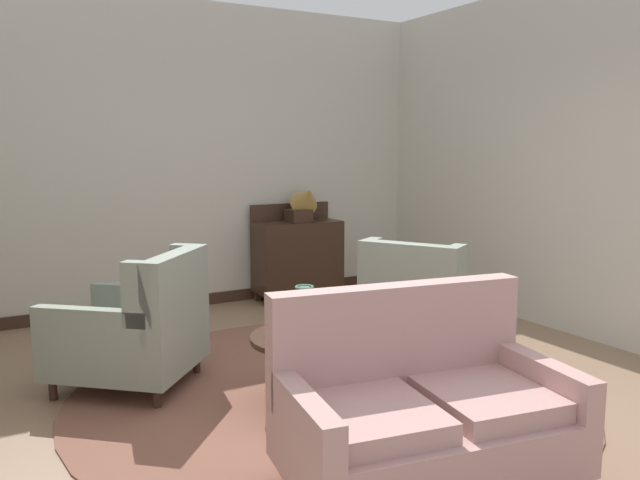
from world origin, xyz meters
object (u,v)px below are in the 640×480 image
armchair_back_corner (138,330)px  armchair_far_left (421,307)px  sideboard (298,255)px  gramophone (305,201)px  settee (421,409)px  porcelain_vase (304,315)px  side_table (404,302)px  coffee_table (309,350)px

armchair_back_corner → armchair_far_left: (2.16, -0.43, -0.01)m
sideboard → gramophone: 0.61m
settee → armchair_back_corner: (-0.90, 2.04, 0.01)m
settee → gramophone: bearing=78.9°
porcelain_vase → armchair_far_left: size_ratio=0.28×
porcelain_vase → armchair_far_left: (1.32, 0.47, -0.22)m
porcelain_vase → gramophone: gramophone is taller
porcelain_vase → gramophone: (1.40, 2.62, 0.47)m
settee → side_table: bearing=64.1°
settee → side_table: size_ratio=2.25×
coffee_table → porcelain_vase: 0.25m
coffee_table → side_table: size_ratio=1.14×
side_table → armchair_back_corner: bearing=174.3°
armchair_far_left → settee: bearing=111.1°
armchair_back_corner → sideboard: size_ratio=1.16×
armchair_back_corner → side_table: armchair_back_corner is taller
armchair_back_corner → coffee_table: bearing=85.6°
porcelain_vase → sideboard: bearing=63.4°
armchair_back_corner → armchair_far_left: armchair_back_corner is taller
coffee_table → sideboard: size_ratio=0.72×
armchair_back_corner → sideboard: (2.20, 1.81, 0.08)m
settee → armchair_far_left: 2.05m
coffee_table → porcelain_vase: (-0.04, -0.01, 0.25)m
porcelain_vase → sideboard: (1.36, 2.71, -0.13)m
porcelain_vase → armchair_far_left: 1.41m
porcelain_vase → settee: settee is taller
coffee_table → side_table: 1.45m
porcelain_vase → armchair_back_corner: armchair_back_corner is taller
armchair_back_corner → armchair_far_left: bearing=119.8°
armchair_far_left → sideboard: sideboard is taller
armchair_back_corner → gramophone: 2.91m
porcelain_vase → settee: 1.16m
settee → side_table: 2.22m
armchair_back_corner → porcelain_vase: bearing=84.2°
sideboard → porcelain_vase: bearing=-116.6°
settee → armchair_far_left: size_ratio=1.29×
armchair_far_left → porcelain_vase: bearing=79.0°
armchair_back_corner → armchair_far_left: size_ratio=1.04×
coffee_table → settee: 1.14m
coffee_table → armchair_far_left: (1.28, 0.47, 0.03)m
sideboard → coffee_table: bearing=-116.0°
settee → armchair_far_left: bearing=60.5°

